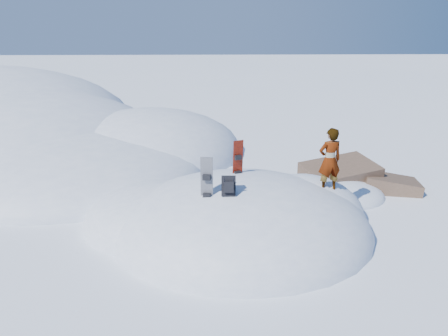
{
  "coord_description": "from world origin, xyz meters",
  "views": [
    {
      "loc": [
        -0.76,
        -10.57,
        5.48
      ],
      "look_at": [
        -0.46,
        0.3,
        1.73
      ],
      "focal_mm": 35.0,
      "sensor_mm": 36.0,
      "label": 1
    }
  ],
  "objects_px": {
    "backpack": "(229,186)",
    "snowboard_red": "(238,167)",
    "snowboard_dark": "(207,188)",
    "person": "(330,160)"
  },
  "relations": [
    {
      "from": "backpack",
      "to": "snowboard_red",
      "type": "bearing_deg",
      "value": 80.38
    },
    {
      "from": "backpack",
      "to": "person",
      "type": "height_order",
      "value": "person"
    },
    {
      "from": "snowboard_dark",
      "to": "person",
      "type": "bearing_deg",
      "value": 28.28
    },
    {
      "from": "snowboard_red",
      "to": "backpack",
      "type": "relative_size",
      "value": 2.68
    },
    {
      "from": "snowboard_red",
      "to": "backpack",
      "type": "distance_m",
      "value": 1.47
    },
    {
      "from": "snowboard_red",
      "to": "person",
      "type": "bearing_deg",
      "value": -29.68
    },
    {
      "from": "person",
      "to": "backpack",
      "type": "bearing_deg",
      "value": 9.94
    },
    {
      "from": "backpack",
      "to": "person",
      "type": "bearing_deg",
      "value": 24.82
    },
    {
      "from": "snowboard_dark",
      "to": "person",
      "type": "height_order",
      "value": "person"
    },
    {
      "from": "snowboard_dark",
      "to": "snowboard_red",
      "type": "bearing_deg",
      "value": 69.05
    }
  ]
}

